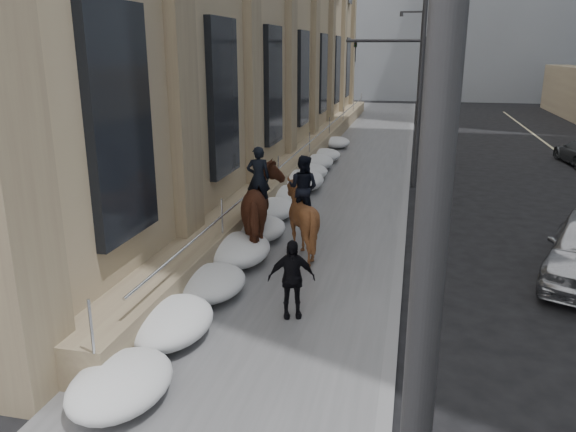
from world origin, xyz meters
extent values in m
plane|color=black|center=(0.00, 0.00, 0.00)|extent=(140.00, 140.00, 0.00)
cube|color=#525254|center=(0.00, 10.00, 0.06)|extent=(5.00, 80.00, 0.12)
cube|color=slate|center=(2.62, 10.00, 0.06)|extent=(0.24, 80.00, 0.12)
cube|color=#7D6951|center=(-2.25, 20.00, 0.45)|extent=(1.10, 44.00, 0.90)
cylinder|color=silver|center=(-1.80, 20.00, 1.35)|extent=(0.06, 42.00, 0.06)
cube|color=black|center=(-2.70, 13.00, 4.00)|extent=(0.20, 2.20, 4.50)
cube|color=gray|center=(-6.00, 72.00, 10.00)|extent=(24.00, 12.00, 20.00)
cylinder|color=#2D2D30|center=(2.90, -6.00, 4.00)|extent=(0.18, 0.18, 8.00)
cylinder|color=#2D2D30|center=(2.90, 14.00, 4.00)|extent=(0.18, 0.18, 8.00)
cylinder|color=#2D2D30|center=(2.90, 34.00, 4.00)|extent=(0.18, 0.18, 8.00)
cube|color=#2D2D30|center=(2.10, 34.00, 7.90)|extent=(1.60, 0.15, 0.12)
cylinder|color=#2D2D30|center=(1.40, 34.00, 7.75)|extent=(0.24, 0.24, 0.30)
cylinder|color=#2D2D30|center=(3.00, 22.00, 3.00)|extent=(0.20, 0.20, 6.00)
cylinder|color=#2D2D30|center=(1.00, 22.00, 5.80)|extent=(4.00, 0.16, 0.16)
imported|color=black|center=(-0.50, 22.00, 5.30)|extent=(0.18, 0.22, 1.10)
ellipsoid|color=silver|center=(-1.45, 0.00, 0.46)|extent=(1.50, 2.10, 0.68)
ellipsoid|color=silver|center=(-1.40, 4.00, 0.48)|extent=(1.60, 2.20, 0.72)
ellipsoid|color=silver|center=(-1.50, 8.00, 0.44)|extent=(1.40, 2.00, 0.64)
ellipsoid|color=silver|center=(-1.35, 12.00, 0.50)|extent=(1.70, 2.30, 0.76)
ellipsoid|color=silver|center=(-1.45, 16.00, 0.45)|extent=(1.50, 2.10, 0.66)
imported|color=#452214|center=(-1.01, 5.16, 1.26)|extent=(1.91, 2.94, 2.29)
imported|color=black|center=(-1.01, 5.31, 2.06)|extent=(0.72, 0.57, 1.72)
imported|color=#512E17|center=(0.01, 5.06, 1.09)|extent=(1.93, 2.07, 1.94)
imported|color=black|center=(0.01, 5.21, 1.89)|extent=(0.97, 0.83, 1.72)
imported|color=black|center=(0.55, 1.42, 0.94)|extent=(1.04, 0.67, 1.64)
camera|label=1|loc=(2.78, -8.81, 5.37)|focal=35.00mm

